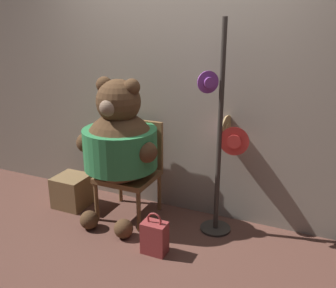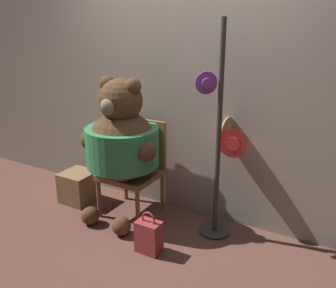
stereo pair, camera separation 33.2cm
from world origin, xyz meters
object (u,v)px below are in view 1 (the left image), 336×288
object	(u,v)px
teddy_bear	(120,143)
chair	(132,166)
hat_display_rack	(221,145)
handbag_on_ground	(155,237)

from	to	relation	value
teddy_bear	chair	bearing A→B (deg)	81.36
chair	hat_display_rack	size ratio (longest dim) A/B	0.49
handbag_on_ground	teddy_bear	bearing A→B (deg)	144.52
hat_display_rack	handbag_on_ground	xyz separation A→B (m)	(-0.36, -0.59, -0.68)
teddy_bear	hat_display_rack	xyz separation A→B (m)	(0.90, 0.21, 0.05)
hat_display_rack	handbag_on_ground	size ratio (longest dim) A/B	5.05
teddy_bear	handbag_on_ground	xyz separation A→B (m)	(0.54, -0.38, -0.63)
chair	hat_display_rack	xyz separation A→B (m)	(0.87, 0.04, 0.33)
chair	teddy_bear	size ratio (longest dim) A/B	0.67
handbag_on_ground	hat_display_rack	bearing A→B (deg)	58.51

